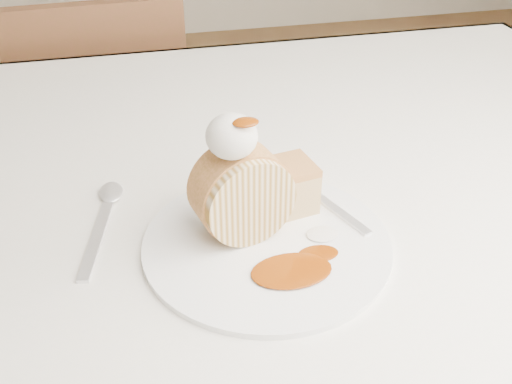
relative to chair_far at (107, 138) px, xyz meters
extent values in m
cube|color=silver|center=(0.23, -0.62, 0.25)|extent=(1.40, 0.90, 0.04)
cube|color=silver|center=(0.23, -0.17, 0.13)|extent=(1.40, 0.01, 0.28)
cylinder|color=brown|center=(0.85, -0.25, -0.12)|extent=(0.06, 0.06, 0.71)
cube|color=brown|center=(0.00, 0.08, -0.07)|extent=(0.42, 0.42, 0.04)
cube|color=brown|center=(0.01, -0.10, 0.15)|extent=(0.40, 0.06, 0.41)
cylinder|color=brown|center=(0.15, 0.26, -0.28)|extent=(0.03, 0.03, 0.38)
cylinder|color=brown|center=(-0.18, 0.24, -0.28)|extent=(0.03, 0.03, 0.38)
cylinder|color=brown|center=(0.17, -0.08, -0.28)|extent=(0.03, 0.03, 0.38)
cylinder|color=brown|center=(-0.16, -0.10, -0.28)|extent=(0.03, 0.03, 0.38)
cylinder|color=white|center=(0.20, -0.82, 0.28)|extent=(0.32, 0.32, 0.01)
cylinder|color=beige|center=(0.18, -0.80, 0.33)|extent=(0.11, 0.08, 0.10)
cube|color=#CB844D|center=(0.24, -0.77, 0.31)|extent=(0.07, 0.07, 0.05)
ellipsoid|color=silver|center=(0.17, -0.81, 0.41)|extent=(0.05, 0.05, 0.05)
ellipsoid|color=#762E04|center=(0.18, -0.82, 0.43)|extent=(0.03, 0.02, 0.01)
cube|color=silver|center=(0.30, -0.79, 0.28)|extent=(0.08, 0.16, 0.00)
cube|color=silver|center=(0.01, -0.77, 0.28)|extent=(0.06, 0.18, 0.00)
camera|label=1|loc=(0.08, -1.31, 0.68)|focal=40.00mm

